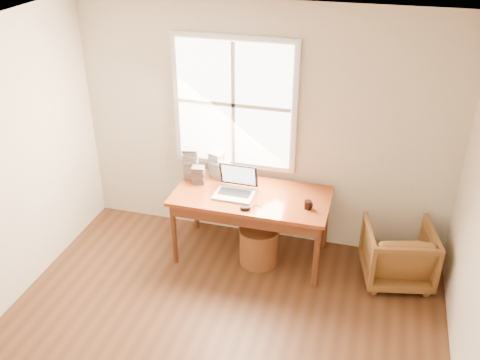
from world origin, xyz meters
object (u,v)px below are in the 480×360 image
Objects in this scene: laptop at (234,184)px; coffee_mug at (308,205)px; cd_stack_a at (217,164)px; desk at (252,196)px; armchair at (398,253)px; wicker_stool at (259,246)px.

laptop is 4.71× the size of coffee_mug.
cd_stack_a is (-1.06, 0.41, 0.10)m from coffee_mug.
desk is 0.57m from cd_stack_a.
coffee_mug is 0.30× the size of cd_stack_a.
armchair is 8.04× the size of coffee_mug.
cd_stack_a is at bearing -20.61° from armchair.
armchair reaches higher than wicker_stool.
cd_stack_a is at bearing 129.89° from laptop.
armchair is (1.51, 0.00, -0.42)m from desk.
laptop is 1.41× the size of cd_stack_a.
wicker_stool is 0.74m from laptop.
wicker_stool is at bearing -42.37° from desk.
armchair is at bearing -8.46° from cd_stack_a.
wicker_stool is 1.03× the size of laptop.
armchair is at bearing 30.06° from coffee_mug.
cd_stack_a reaches higher than coffee_mug.
wicker_stool is (-1.40, -0.10, -0.10)m from armchair.
coffee_mug is at bearing -1.90° from wicker_stool.
coffee_mug reaches higher than armchair.
laptop is (-0.17, -0.08, 0.16)m from desk.
desk reaches higher than wicker_stool.
coffee_mug is at bearing -21.16° from cd_stack_a.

